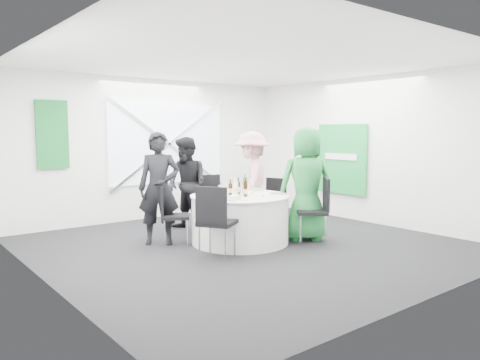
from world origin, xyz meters
TOP-DOWN VIEW (x-y plane):
  - floor at (0.00, 0.00)m, footprint 6.00×6.00m
  - ceiling at (0.00, 0.00)m, footprint 6.00×6.00m
  - wall_back at (0.00, 3.00)m, footprint 6.00×0.00m
  - wall_front at (0.00, -3.00)m, footprint 6.00×0.00m
  - wall_left at (-3.00, 0.00)m, footprint 0.00×6.00m
  - wall_right at (3.00, 0.00)m, footprint 0.00×6.00m
  - window_panel at (0.30, 2.96)m, footprint 2.60×0.03m
  - window_brace_a at (0.30, 2.92)m, footprint 2.63×0.05m
  - window_brace_b at (0.30, 2.92)m, footprint 2.63×0.05m
  - green_banner at (-2.00, 2.95)m, footprint 0.55×0.04m
  - green_sign at (2.94, 0.60)m, footprint 0.05×1.20m
  - banquet_table at (0.00, 0.20)m, footprint 1.56×1.56m
  - chair_back at (0.20, 1.26)m, footprint 0.52×0.53m
  - chair_back_left at (-0.94, 0.76)m, footprint 0.57×0.57m
  - chair_back_right at (1.12, 0.64)m, footprint 0.55×0.54m
  - chair_front_right at (0.94, -0.58)m, footprint 0.66×0.66m
  - chair_front_left at (-0.89, -0.37)m, footprint 0.65×0.64m
  - person_man_back_left at (-1.03, 0.92)m, footprint 0.77×0.71m
  - person_man_back at (-0.20, 1.45)m, footprint 0.56×0.87m
  - person_woman_pink at (0.81, 0.88)m, footprint 1.21×1.13m
  - person_woman_green at (0.94, -0.33)m, footprint 1.07×0.95m
  - plate_back at (0.03, 0.77)m, footprint 0.27×0.27m
  - plate_back_left at (-0.44, 0.48)m, footprint 0.28×0.28m
  - plate_back_right at (0.54, 0.44)m, footprint 0.25×0.25m
  - plate_front_right at (0.50, -0.10)m, footprint 0.27×0.27m
  - plate_front_left at (-0.34, -0.19)m, footprint 0.25×0.25m
  - napkin at (-0.41, -0.17)m, footprint 0.21×0.16m
  - beer_bottle_a at (-0.12, 0.30)m, footprint 0.06×0.06m
  - beer_bottle_b at (0.02, 0.27)m, footprint 0.06×0.06m
  - beer_bottle_c at (0.11, 0.21)m, footprint 0.06×0.06m
  - beer_bottle_d at (-0.03, 0.02)m, footprint 0.06×0.06m
  - green_water_bottle at (0.14, 0.25)m, footprint 0.08×0.08m
  - clear_water_bottle at (-0.15, 0.11)m, footprint 0.08×0.08m
  - wine_glass_a at (-0.37, 0.17)m, footprint 0.07×0.07m
  - wine_glass_b at (0.33, 0.29)m, footprint 0.07×0.07m
  - wine_glass_c at (0.22, -0.09)m, footprint 0.07×0.07m
  - wine_glass_d at (-0.25, -0.14)m, footprint 0.07×0.07m
  - wine_glass_e at (-0.33, 0.27)m, footprint 0.07×0.07m
  - wine_glass_f at (-0.00, 0.56)m, footprint 0.07×0.07m
  - wine_glass_g at (0.19, 0.58)m, footprint 0.07×0.07m
  - fork_a at (-0.51, -0.06)m, footprint 0.11×0.12m
  - knife_a at (-0.32, -0.28)m, footprint 0.11×0.13m
  - fork_b at (0.12, 0.76)m, footprint 0.15×0.03m
  - knife_b at (-0.22, 0.73)m, footprint 0.15×0.03m
  - fork_c at (-0.36, 0.65)m, footprint 0.10×0.13m
  - knife_c at (-0.55, 0.37)m, footprint 0.10×0.13m
  - fork_d at (0.57, 0.29)m, footprint 0.08×0.14m
  - knife_d at (0.36, 0.65)m, footprint 0.10×0.13m
  - fork_e at (0.28, -0.30)m, footprint 0.11×0.12m
  - knife_e at (0.52, -0.06)m, footprint 0.11×0.12m

SIDE VIEW (x-z plane):
  - floor at x=0.00m, z-range 0.00..0.00m
  - banquet_table at x=0.00m, z-range 0.00..0.76m
  - chair_back_left at x=-0.94m, z-range 0.08..0.99m
  - chair_back_right at x=1.12m, z-range 0.08..0.99m
  - chair_back at x=0.20m, z-range 0.09..1.07m
  - chair_front_left at x=-0.89m, z-range 0.09..1.12m
  - chair_front_right at x=0.94m, z-range 0.09..1.13m
  - fork_a at x=-0.51m, z-range 0.76..0.77m
  - knife_a at x=-0.32m, z-range 0.76..0.77m
  - fork_b at x=0.12m, z-range 0.76..0.77m
  - knife_b at x=-0.22m, z-range 0.76..0.77m
  - fork_c at x=-0.36m, z-range 0.76..0.77m
  - knife_c at x=-0.55m, z-range 0.76..0.77m
  - fork_d at x=0.57m, z-range 0.76..0.77m
  - knife_d at x=0.36m, z-range 0.76..0.77m
  - fork_e at x=0.28m, z-range 0.76..0.77m
  - knife_e at x=0.52m, z-range 0.76..0.77m
  - plate_back at x=0.03m, z-range 0.76..0.77m
  - plate_back_left at x=-0.44m, z-range 0.76..0.77m
  - plate_front_left at x=-0.34m, z-range 0.76..0.77m
  - plate_back_right at x=0.54m, z-range 0.76..0.80m
  - plate_front_right at x=0.50m, z-range 0.76..0.80m
  - napkin at x=-0.41m, z-range 0.78..0.83m
  - person_man_back at x=-0.20m, z-range 0.00..1.66m
  - beer_bottle_a at x=-0.12m, z-range 0.73..0.98m
  - beer_bottle_d at x=-0.03m, z-range 0.73..0.99m
  - beer_bottle_c at x=0.11m, z-range 0.73..1.00m
  - beer_bottle_b at x=0.02m, z-range 0.73..1.00m
  - clear_water_bottle at x=-0.15m, z-range 0.73..1.03m
  - person_man_back_left at x=-1.03m, z-range 0.00..1.76m
  - person_woman_pink at x=0.81m, z-range 0.00..1.76m
  - wine_glass_a at x=-0.37m, z-range 0.80..0.97m
  - wine_glass_b at x=0.33m, z-range 0.80..0.97m
  - wine_glass_c at x=0.22m, z-range 0.80..0.97m
  - wine_glass_d at x=-0.25m, z-range 0.80..0.97m
  - wine_glass_e at x=-0.33m, z-range 0.80..0.97m
  - wine_glass_f at x=0.00m, z-range 0.80..0.97m
  - wine_glass_g at x=0.19m, z-range 0.80..0.97m
  - green_water_bottle at x=0.14m, z-range 0.73..1.05m
  - person_woman_green at x=0.94m, z-range 0.00..1.84m
  - green_sign at x=2.94m, z-range 0.50..1.90m
  - wall_back at x=0.00m, z-range -1.60..4.40m
  - wall_front at x=0.00m, z-range -1.60..4.40m
  - wall_left at x=-3.00m, z-range -1.60..4.40m
  - wall_right at x=3.00m, z-range -1.60..4.40m
  - window_panel at x=0.30m, z-range 0.70..2.30m
  - window_brace_a at x=0.30m, z-range 0.58..2.42m
  - window_brace_b at x=0.30m, z-range 0.58..2.42m
  - green_banner at x=-2.00m, z-range 1.10..2.30m
  - ceiling at x=0.00m, z-range 2.80..2.80m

